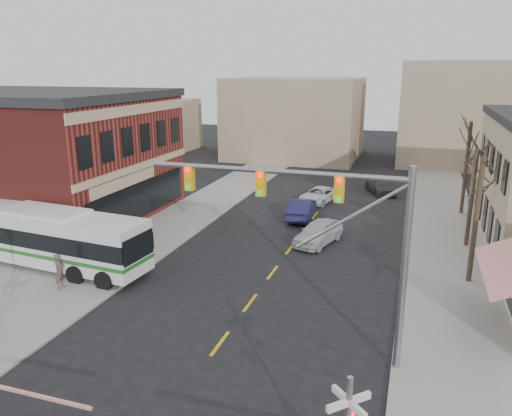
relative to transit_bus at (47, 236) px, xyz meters
The scene contains 14 objects.
ground 14.54m from the transit_bus, 28.32° to the right, with size 160.00×160.00×0.00m, color black.
sidewalk_west 13.66m from the transit_bus, 76.36° to the left, with size 5.00×60.00×0.12m, color gray.
sidewalk_east 25.86m from the transit_bus, 30.67° to the left, with size 5.00×60.00×0.12m, color gray.
tree_east_a 23.82m from the transit_bus, 12.54° to the left, with size 0.28×0.28×6.75m.
tree_east_b 26.05m from the transit_bus, 25.41° to the left, with size 0.28×0.28×6.30m.
tree_east_c 30.53m from the transit_bus, 38.96° to the left, with size 0.28×0.28×7.20m.
transit_bus is the anchor object (origin of this frame).
traffic_signal_mast 18.08m from the transit_bus, 14.56° to the right, with size 10.14×0.30×8.00m.
car_a 16.74m from the transit_bus, 31.82° to the left, with size 1.85×4.59×1.56m, color #BBBBC0.
car_b 18.40m from the transit_bus, 49.72° to the left, with size 1.68×4.82×1.59m, color #1B1A43.
car_c 22.80m from the transit_bus, 57.55° to the left, with size 2.13×4.62×1.28m, color silver.
car_d 29.77m from the transit_bus, 55.15° to the left, with size 1.90×4.68×1.36m, color #414045.
pedestrian_near 3.81m from the transit_bus, 41.74° to the right, with size 0.69×0.45×1.89m, color #534442.
pedestrian_far 2.35m from the transit_bus, 49.83° to the left, with size 0.79×0.61×1.62m, color #3A4066.
Camera 1 is at (7.25, -15.35, 11.26)m, focal length 35.00 mm.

